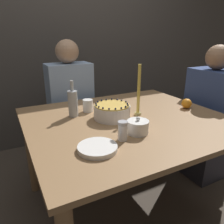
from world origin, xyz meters
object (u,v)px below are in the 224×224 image
at_px(bottle, 73,103).
at_px(person_woman_floral, 208,123).
at_px(sugar_shaker, 123,131).
at_px(person_man_blue_shirt, 71,114).
at_px(sugar_bowl, 138,127).
at_px(cake, 112,111).
at_px(candle, 139,94).

distance_m(bottle, person_woman_floral, 1.22).
bearing_deg(person_woman_floral, sugar_shaker, 105.37).
bearing_deg(person_man_blue_shirt, sugar_bowl, 95.11).
distance_m(sugar_shaker, person_woman_floral, 1.12).
bearing_deg(cake, person_man_blue_shirt, 95.43).
relative_size(sugar_bowl, person_woman_floral, 0.11).
bearing_deg(sugar_bowl, cake, 94.27).
bearing_deg(person_woman_floral, bottle, 81.22).
bearing_deg(cake, bottle, 143.84).
height_order(person_man_blue_shirt, person_woman_floral, person_man_blue_shirt).
height_order(candle, person_woman_floral, person_woman_floral).
distance_m(person_man_blue_shirt, person_woman_floral, 1.26).
bearing_deg(sugar_shaker, person_woman_floral, 15.37).
bearing_deg(person_woman_floral, candle, 90.16).
xyz_separation_m(sugar_shaker, person_woman_floral, (1.05, 0.29, -0.27)).
bearing_deg(sugar_bowl, candle, 56.02).
bearing_deg(sugar_bowl, sugar_shaker, -164.82).
xyz_separation_m(candle, person_man_blue_shirt, (-0.26, 0.75, -0.34)).
xyz_separation_m(sugar_bowl, candle, (0.17, 0.25, 0.11)).
distance_m(sugar_shaker, candle, 0.42).
bearing_deg(person_man_blue_shirt, sugar_shaker, 88.42).
height_order(bottle, person_woman_floral, person_woman_floral).
relative_size(sugar_bowl, person_man_blue_shirt, 0.10).
bearing_deg(sugar_bowl, bottle, 118.60).
height_order(sugar_bowl, candle, candle).
xyz_separation_m(sugar_bowl, person_woman_floral, (0.93, 0.26, -0.25)).
height_order(sugar_shaker, person_woman_floral, person_woman_floral).
height_order(cake, person_woman_floral, person_woman_floral).
relative_size(bottle, person_woman_floral, 0.21).
xyz_separation_m(cake, candle, (0.19, -0.02, 0.10)).
relative_size(cake, person_woman_floral, 0.20).
bearing_deg(sugar_shaker, candle, 44.66).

